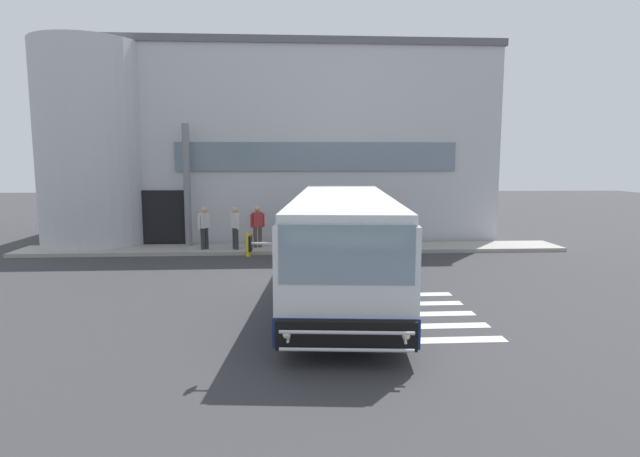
{
  "coord_description": "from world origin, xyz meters",
  "views": [
    {
      "loc": [
        -0.22,
        -15.93,
        3.62
      ],
      "look_at": [
        0.77,
        0.19,
        1.5
      ],
      "focal_mm": 28.96,
      "sensor_mm": 36.0,
      "label": 1
    }
  ],
  "objects_px": {
    "passenger_near_column": "(204,226)",
    "entry_support_column": "(187,185)",
    "bus_main_foreground": "(343,244)",
    "safety_bollard_yellow": "(248,245)",
    "passenger_at_curb_edge": "(258,225)",
    "passenger_by_doorway": "(235,226)"
  },
  "relations": [
    {
      "from": "passenger_near_column",
      "to": "entry_support_column",
      "type": "bearing_deg",
      "value": 129.1
    },
    {
      "from": "bus_main_foreground",
      "to": "safety_bollard_yellow",
      "type": "bearing_deg",
      "value": 119.23
    },
    {
      "from": "bus_main_foreground",
      "to": "safety_bollard_yellow",
      "type": "distance_m",
      "value": 6.29
    },
    {
      "from": "bus_main_foreground",
      "to": "passenger_near_column",
      "type": "xyz_separation_m",
      "value": [
        -4.82,
        6.25,
        -0.25
      ]
    },
    {
      "from": "bus_main_foreground",
      "to": "safety_bollard_yellow",
      "type": "xyz_separation_m",
      "value": [
        -3.04,
        5.43,
        -0.88
      ]
    },
    {
      "from": "safety_bollard_yellow",
      "to": "passenger_near_column",
      "type": "bearing_deg",
      "value": 155.36
    },
    {
      "from": "safety_bollard_yellow",
      "to": "passenger_at_curb_edge",
      "type": "bearing_deg",
      "value": 76.0
    },
    {
      "from": "entry_support_column",
      "to": "passenger_near_column",
      "type": "bearing_deg",
      "value": -50.9
    },
    {
      "from": "bus_main_foreground",
      "to": "passenger_at_curb_edge",
      "type": "distance_m",
      "value": 7.15
    },
    {
      "from": "safety_bollard_yellow",
      "to": "entry_support_column",
      "type": "bearing_deg",
      "value": 145.08
    },
    {
      "from": "passenger_by_doorway",
      "to": "passenger_near_column",
      "type": "bearing_deg",
      "value": 177.9
    },
    {
      "from": "entry_support_column",
      "to": "passenger_at_curb_edge",
      "type": "height_order",
      "value": "entry_support_column"
    },
    {
      "from": "bus_main_foreground",
      "to": "passenger_by_doorway",
      "type": "height_order",
      "value": "bus_main_foreground"
    },
    {
      "from": "passenger_at_curb_edge",
      "to": "safety_bollard_yellow",
      "type": "bearing_deg",
      "value": -104.0
    },
    {
      "from": "entry_support_column",
      "to": "passenger_at_curb_edge",
      "type": "xyz_separation_m",
      "value": [
        2.87,
        -0.63,
        -1.55
      ]
    },
    {
      "from": "entry_support_column",
      "to": "passenger_by_doorway",
      "type": "xyz_separation_m",
      "value": [
        2.02,
        -1.03,
        -1.55
      ]
    },
    {
      "from": "passenger_near_column",
      "to": "safety_bollard_yellow",
      "type": "relative_size",
      "value": 1.86
    },
    {
      "from": "passenger_at_curb_edge",
      "to": "safety_bollard_yellow",
      "type": "distance_m",
      "value": 1.36
    },
    {
      "from": "safety_bollard_yellow",
      "to": "bus_main_foreground",
      "type": "bearing_deg",
      "value": -60.77
    },
    {
      "from": "passenger_at_curb_edge",
      "to": "entry_support_column",
      "type": "bearing_deg",
      "value": 167.52
    },
    {
      "from": "passenger_near_column",
      "to": "passenger_at_curb_edge",
      "type": "height_order",
      "value": "same"
    },
    {
      "from": "bus_main_foreground",
      "to": "passenger_by_doorway",
      "type": "distance_m",
      "value": 7.18
    }
  ]
}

